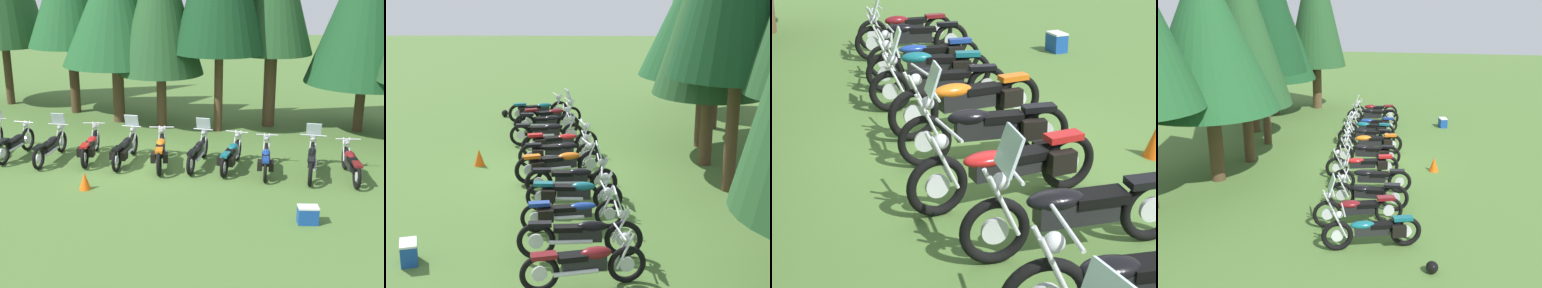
% 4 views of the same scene
% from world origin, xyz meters
% --- Properties ---
extents(ground_plane, '(80.00, 80.00, 0.00)m').
position_xyz_m(ground_plane, '(0.00, 0.00, 0.00)').
color(ground_plane, '#4C7033').
extents(motorcycle_0, '(1.00, 2.23, 1.02)m').
position_xyz_m(motorcycle_0, '(-6.03, -1.11, 0.44)').
color(motorcycle_0, black).
rests_on(motorcycle_0, ground_plane).
extents(motorcycle_1, '(0.99, 2.20, 1.38)m').
position_xyz_m(motorcycle_1, '(-5.03, -0.54, 0.48)').
color(motorcycle_1, black).
rests_on(motorcycle_1, ground_plane).
extents(motorcycle_2, '(0.70, 2.22, 1.03)m').
position_xyz_m(motorcycle_2, '(-4.02, -0.63, 0.46)').
color(motorcycle_2, black).
rests_on(motorcycle_2, ground_plane).
extents(motorcycle_3, '(0.70, 2.36, 1.36)m').
position_xyz_m(motorcycle_3, '(-2.81, -0.52, 0.47)').
color(motorcycle_3, black).
rests_on(motorcycle_3, ground_plane).
extents(motorcycle_4, '(1.01, 2.32, 1.01)m').
position_xyz_m(motorcycle_4, '(-1.65, -0.12, 0.44)').
color(motorcycle_4, black).
rests_on(motorcycle_4, ground_plane).
extents(motorcycle_5, '(0.70, 2.32, 1.36)m').
position_xyz_m(motorcycle_5, '(-0.47, -0.06, 0.48)').
color(motorcycle_5, black).
rests_on(motorcycle_5, ground_plane).
extents(motorcycle_6, '(1.08, 2.39, 1.04)m').
position_xyz_m(motorcycle_6, '(0.67, 0.02, 0.48)').
color(motorcycle_6, black).
rests_on(motorcycle_6, ground_plane).
extents(motorcycle_7, '(0.61, 2.29, 1.36)m').
position_xyz_m(motorcycle_7, '(1.74, 0.40, 0.46)').
color(motorcycle_7, black).
rests_on(motorcycle_7, ground_plane).
extents(motorcycle_8, '(0.69, 2.24, 0.99)m').
position_xyz_m(motorcycle_8, '(2.76, 0.42, 0.45)').
color(motorcycle_8, black).
rests_on(motorcycle_8, ground_plane).
extents(motorcycle_9, '(0.78, 2.22, 0.98)m').
position_xyz_m(motorcycle_9, '(3.82, 0.41, 0.42)').
color(motorcycle_9, black).
rests_on(motorcycle_9, ground_plane).
extents(motorcycle_10, '(0.77, 2.42, 1.38)m').
position_xyz_m(motorcycle_10, '(5.10, 0.67, 0.48)').
color(motorcycle_10, black).
rests_on(motorcycle_10, ground_plane).
extents(motorcycle_11, '(0.83, 2.21, 1.00)m').
position_xyz_m(motorcycle_11, '(6.20, 0.73, 0.46)').
color(motorcycle_11, black).
rests_on(motorcycle_11, ground_plane).
extents(pine_tree_2, '(4.15, 4.15, 6.85)m').
position_xyz_m(pine_tree_2, '(-2.79, 4.40, 4.55)').
color(pine_tree_2, '#4C3823').
rests_on(pine_tree_2, ground_plane).
extents(pine_tree_3, '(3.18, 3.18, 7.32)m').
position_xyz_m(pine_tree_3, '(-0.88, 4.15, 4.68)').
color(pine_tree_3, '#4C3823').
rests_on(pine_tree_3, ground_plane).
extents(pine_tree_5, '(3.01, 3.01, 8.03)m').
position_xyz_m(pine_tree_5, '(2.97, 5.58, 5.36)').
color(pine_tree_5, '#4C3823').
rests_on(pine_tree_5, ground_plane).
extents(pine_tree_6, '(4.21, 4.21, 7.57)m').
position_xyz_m(pine_tree_6, '(6.28, 5.85, 4.70)').
color(pine_tree_6, '#42301E').
rests_on(pine_tree_6, ground_plane).
extents(pine_tree_7, '(3.10, 3.10, 8.86)m').
position_xyz_m(pine_tree_7, '(8.24, 4.16, 5.53)').
color(pine_tree_7, brown).
rests_on(pine_tree_7, ground_plane).
extents(picnic_cooler, '(0.55, 0.44, 0.43)m').
position_xyz_m(picnic_cooler, '(5.35, -2.59, 0.22)').
color(picnic_cooler, '#19479E').
rests_on(picnic_cooler, ground_plane).
extents(traffic_cone, '(0.32, 0.32, 0.48)m').
position_xyz_m(traffic_cone, '(-0.63, -2.34, 0.24)').
color(traffic_cone, '#EA590F').
rests_on(traffic_cone, ground_plane).
extents(dropped_helmet, '(0.26, 0.26, 0.26)m').
position_xyz_m(dropped_helmet, '(-6.81, -2.46, 0.13)').
color(dropped_helmet, black).
rests_on(dropped_helmet, ground_plane).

